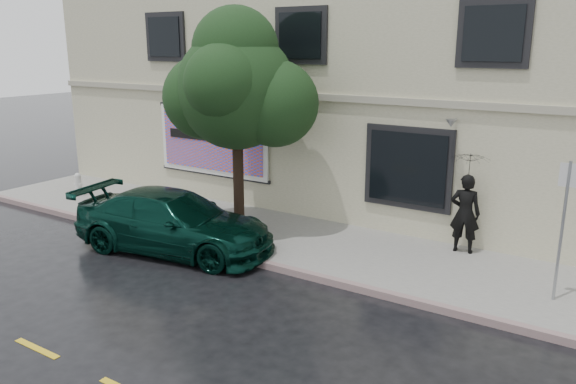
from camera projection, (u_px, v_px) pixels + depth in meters
The scene contains 12 objects.
ground at pixel (181, 278), 12.30m from camera, with size 90.00×90.00×0.00m, color black.
sidewalk at pixel (266, 234), 14.92m from camera, with size 20.00×3.50×0.15m, color gray.
curb at pixel (225, 254), 13.50m from camera, with size 20.00×0.18×0.16m, color gray.
road_marking at pixel (37, 348), 9.45m from camera, with size 19.00×0.12×0.01m, color gold.
building at pixel (364, 90), 18.72m from camera, with size 20.00×8.12×7.00m.
billboard at pixel (212, 141), 17.45m from camera, with size 4.30×0.16×2.20m.
car at pixel (174, 222), 13.78m from camera, with size 2.25×5.10×1.49m, color black.
pedestrian at pixel (465, 213), 13.24m from camera, with size 0.70×0.46×1.91m, color black.
umbrella at pixel (470, 159), 12.91m from camera, with size 0.98×0.98×0.73m, color black.
street_tree at pixel (236, 90), 14.31m from camera, with size 3.05×3.05×5.23m.
fire_hydrant at pixel (78, 184), 18.46m from camera, with size 0.30×0.29×0.74m.
sign_pole at pixel (563, 219), 10.52m from camera, with size 0.34×0.06×2.75m.
Camera 1 is at (8.15, -8.33, 4.96)m, focal length 35.00 mm.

